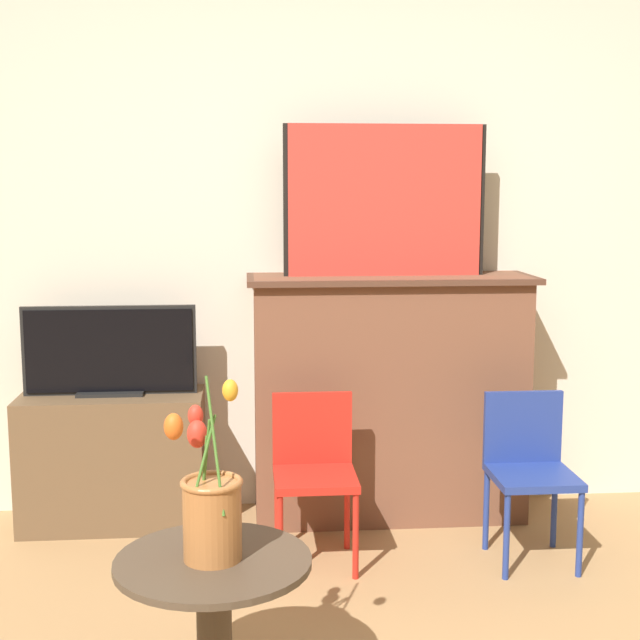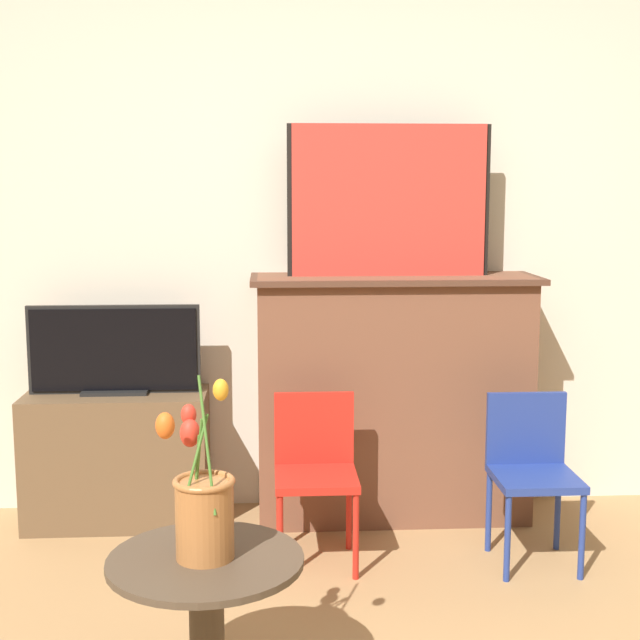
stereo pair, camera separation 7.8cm
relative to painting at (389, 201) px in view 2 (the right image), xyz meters
name	(u,v)px [view 2 (the right image)]	position (x,y,z in m)	size (l,w,h in m)	color
wall_back	(342,213)	(-0.19, 0.21, -0.06)	(8.00, 0.06, 2.70)	beige
fireplace_mantel	(393,394)	(0.03, -0.01, -0.85)	(1.25, 0.41, 1.08)	brown
painting	(389,201)	(0.00, 0.00, 0.00)	(0.87, 0.03, 0.65)	black
tv_stand	(118,458)	(-1.19, -0.02, -1.12)	(0.78, 0.35, 0.58)	brown
tv_monitor	(114,351)	(-1.19, -0.01, -0.64)	(0.74, 0.12, 0.39)	black
chair_red	(315,465)	(-0.34, -0.46, -1.02)	(0.32, 0.32, 0.66)	red
chair_blue	(532,465)	(0.51, -0.52, -1.02)	(0.32, 0.32, 0.66)	navy
side_table	(207,613)	(-0.70, -1.52, -1.10)	(0.54, 0.54, 0.47)	#4C3D2D
vase_tulips	(203,507)	(-0.70, -1.52, -0.80)	(0.20, 0.23, 0.52)	#AD6B38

